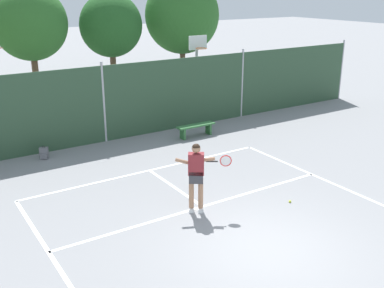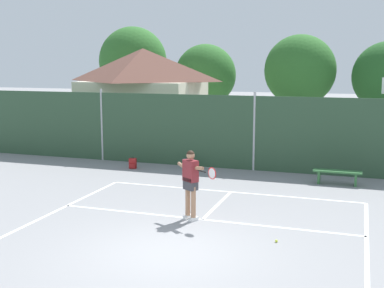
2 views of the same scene
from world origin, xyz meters
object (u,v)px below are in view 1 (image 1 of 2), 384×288
at_px(basketball_hoop, 197,64).
at_px(tennis_ball, 290,201).
at_px(backpack_grey, 44,153).
at_px(tennis_player, 197,172).
at_px(courtside_bench, 196,128).

bearing_deg(basketball_hoop, tennis_ball, -107.68).
distance_m(tennis_ball, backpack_grey, 8.37).
bearing_deg(tennis_player, basketball_hoop, 56.45).
height_order(tennis_ball, courtside_bench, courtside_bench).
relative_size(tennis_ball, courtside_bench, 0.04).
height_order(basketball_hoop, tennis_ball, basketball_hoop).
xyz_separation_m(tennis_ball, backpack_grey, (-4.63, 6.97, 0.16)).
xyz_separation_m(backpack_grey, courtside_bench, (5.67, -0.74, 0.17)).
bearing_deg(tennis_player, courtside_bench, 56.85).
height_order(backpack_grey, courtside_bench, courtside_bench).
bearing_deg(backpack_grey, tennis_ball, -56.37).
height_order(tennis_player, courtside_bench, tennis_player).
distance_m(tennis_player, backpack_grey, 6.48).
xyz_separation_m(basketball_hoop, courtside_bench, (-1.78, -2.60, -1.95)).
bearing_deg(basketball_hoop, tennis_player, -123.55).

